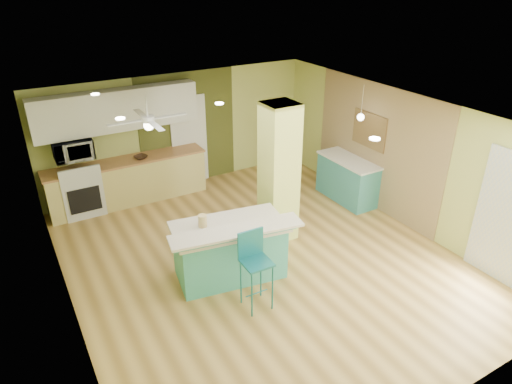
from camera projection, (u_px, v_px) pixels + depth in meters
floor at (261, 259)px, 7.77m from camera, size 6.00×7.00×0.01m
ceiling at (262, 116)px, 6.65m from camera, size 6.00×7.00×0.01m
wall_back at (179, 131)px, 9.92m from camera, size 6.00×0.01×2.50m
wall_front at (442, 331)px, 4.49m from camera, size 6.00×0.01×2.50m
wall_left at (61, 246)px, 5.86m from camera, size 0.01×7.00×2.50m
wall_right at (399, 157)px, 8.56m from camera, size 0.01×7.00×2.50m
wood_panel at (376, 147)px, 9.01m from camera, size 0.02×3.40×2.50m
olive_accent at (188, 129)px, 10.00m from camera, size 2.20×0.02×2.50m
interior_door at (189, 141)px, 10.09m from camera, size 0.82×0.05×2.00m
french_door at (509, 220)px, 6.85m from camera, size 0.04×1.08×2.10m
column at (279, 174)px, 7.89m from camera, size 0.55×0.55×2.50m
kitchen_run at (129, 181)px, 9.45m from camera, size 3.25×0.63×0.94m
stove at (81, 192)px, 9.02m from camera, size 0.76×0.66×1.08m
upper_cabinets at (117, 110)px, 8.88m from camera, size 3.20×0.34×0.80m
microwave at (73, 150)px, 8.63m from camera, size 0.70×0.48×0.39m
ceiling_fan at (148, 120)px, 7.89m from camera, size 1.41×1.41×0.61m
pendant_lamp at (361, 117)px, 8.69m from camera, size 0.14×0.14×0.69m
wall_decor at (369, 130)px, 9.02m from camera, size 0.03×0.90×0.70m
peninsula at (230, 249)px, 7.14m from camera, size 2.02×1.33×1.06m
bar_stool at (254, 258)px, 6.40m from camera, size 0.40×0.40×1.20m
side_counter at (347, 179)px, 9.55m from camera, size 0.60×1.42×0.91m
fruit_bowl at (141, 157)px, 9.29m from camera, size 0.33×0.33×0.06m
canister at (202, 221)px, 6.90m from camera, size 0.13×0.13×0.19m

